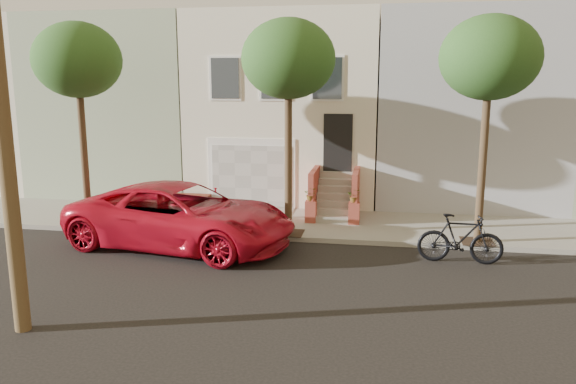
# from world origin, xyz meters

# --- Properties ---
(ground) EXTENTS (90.00, 90.00, 0.00)m
(ground) POSITION_xyz_m (0.00, 0.00, 0.00)
(ground) COLOR black
(ground) RESTS_ON ground
(sidewalk) EXTENTS (40.00, 3.70, 0.15)m
(sidewalk) POSITION_xyz_m (0.00, 5.35, 0.07)
(sidewalk) COLOR gray
(sidewalk) RESTS_ON ground
(house_row) EXTENTS (33.10, 11.70, 7.00)m
(house_row) POSITION_xyz_m (0.00, 11.19, 3.64)
(house_row) COLOR beige
(house_row) RESTS_ON sidewalk
(tree_left) EXTENTS (2.70, 2.57, 6.30)m
(tree_left) POSITION_xyz_m (-5.50, 3.90, 5.26)
(tree_left) COLOR #2D2116
(tree_left) RESTS_ON sidewalk
(tree_mid) EXTENTS (2.70, 2.57, 6.30)m
(tree_mid) POSITION_xyz_m (1.00, 3.90, 5.26)
(tree_mid) COLOR #2D2116
(tree_mid) RESTS_ON sidewalk
(tree_right) EXTENTS (2.70, 2.57, 6.30)m
(tree_right) POSITION_xyz_m (6.50, 3.90, 5.26)
(tree_right) COLOR #2D2116
(tree_right) RESTS_ON sidewalk
(pickup_truck) EXTENTS (6.96, 4.11, 1.82)m
(pickup_truck) POSITION_xyz_m (-1.87, 2.52, 0.91)
(pickup_truck) COLOR #B70D21
(pickup_truck) RESTS_ON ground
(motorcycle) EXTENTS (2.21, 0.72, 1.31)m
(motorcycle) POSITION_xyz_m (5.81, 2.33, 0.65)
(motorcycle) COLOR black
(motorcycle) RESTS_ON ground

